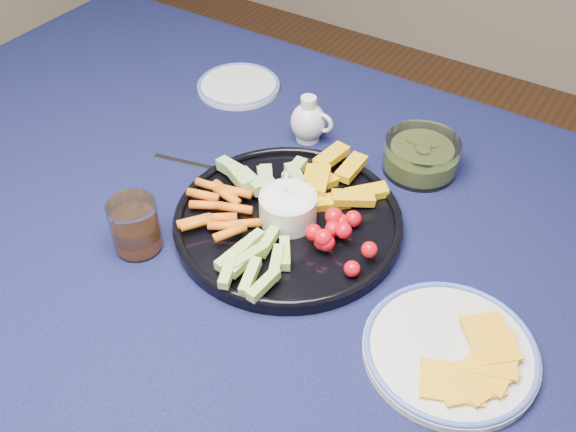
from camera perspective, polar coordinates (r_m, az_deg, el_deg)
The scene contains 9 objects.
dining_table at distance 1.16m, azimuth -3.28°, elevation -2.52°, with size 1.67×1.07×0.75m.
crudite_platter at distance 1.05m, azimuth -0.08°, elevation -0.03°, with size 0.38×0.38×0.12m.
creamer_pitcher at distance 1.24m, azimuth 1.84°, elevation 8.39°, with size 0.09×0.07×0.09m.
pickle_bowl at distance 1.19m, azimuth 11.73°, elevation 5.18°, with size 0.14×0.14×0.06m.
cheese_plate at distance 0.92m, azimuth 14.26°, elevation -11.39°, with size 0.24×0.24×0.03m.
juice_tumbler at distance 1.04m, azimuth -13.40°, elevation -1.09°, with size 0.08×0.08×0.09m.
fork_left at distance 1.20m, azimuth -7.53°, elevation 4.36°, with size 0.17×0.06×0.00m.
fork_right at distance 0.90m, azimuth 14.99°, elevation -14.26°, with size 0.13×0.16×0.00m.
side_plate_extra at distance 1.41m, azimuth -4.43°, elevation 11.51°, with size 0.18×0.18×0.01m.
Camera 1 is at (0.50, -0.65, 1.49)m, focal length 40.00 mm.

